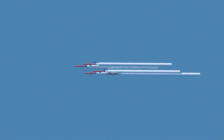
{
  "coord_description": "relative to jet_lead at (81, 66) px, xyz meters",
  "views": [
    {
      "loc": [
        -542.12,
        -3.06,
        2.06
      ],
      "look_at": [
        -0.15,
        -20.06,
        165.88
      ],
      "focal_mm": 98.84,
      "sensor_mm": 36.0,
      "label": 1
    }
  ],
  "objects": [
    {
      "name": "smoke_trail_slot",
      "position": [
        -0.05,
        -56.92,
        -5.07
      ],
      "size": [
        3.11,
        68.85,
        3.11
      ],
      "color": "white"
    },
    {
      "name": "smoke_trail_lead",
      "position": [
        -0.0,
        -38.28,
        -0.03
      ],
      "size": [
        3.11,
        65.35,
        3.11
      ],
      "color": "white"
    },
    {
      "name": "smoke_trail_high_trail",
      "position": [
        0.49,
        -72.19,
        -7.09
      ],
      "size": [
        3.11,
        75.43,
        3.11
      ],
      "color": "white"
    },
    {
      "name": "smoke_trail_right_wingman",
      "position": [
        12.72,
        -47.4,
        -2.95
      ],
      "size": [
        3.11,
        65.97,
        3.11
      ],
      "color": "white"
    },
    {
      "name": "jet_slot",
      "position": [
        -0.05,
        -16.88,
        -5.04
      ],
      "size": [
        8.45,
        12.31,
        2.96
      ],
      "color": "red"
    },
    {
      "name": "jet_lead",
      "position": [
        0.0,
        0.0,
        0.0
      ],
      "size": [
        8.45,
        12.31,
        2.96
      ],
      "color": "red"
    },
    {
      "name": "jet_high_trail",
      "position": [
        0.49,
        -28.87,
        -7.06
      ],
      "size": [
        8.45,
        12.31,
        2.96
      ],
      "color": "red"
    },
    {
      "name": "smoke_trail_left_wingman",
      "position": [
        -13.76,
        -47.89,
        -2.48
      ],
      "size": [
        3.11,
        68.35,
        3.11
      ],
      "color": "white"
    },
    {
      "name": "jet_right_wingman",
      "position": [
        12.72,
        -8.81,
        -2.92
      ],
      "size": [
        8.45,
        12.31,
        2.96
      ],
      "color": "red"
    },
    {
      "name": "jet_left_wingman",
      "position": [
        -13.76,
        -8.11,
        -2.45
      ],
      "size": [
        8.45,
        12.31,
        2.96
      ],
      "color": "red"
    }
  ]
}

